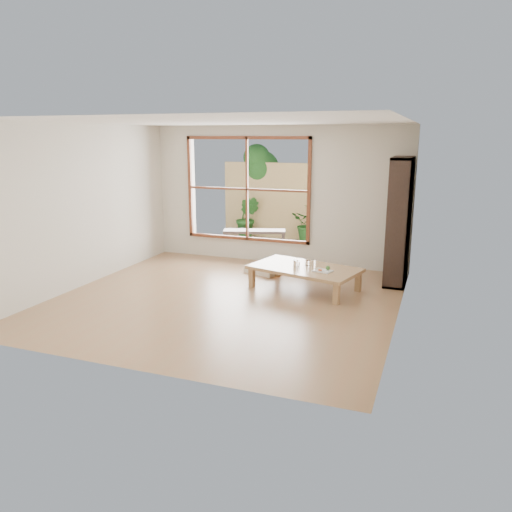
{
  "coord_description": "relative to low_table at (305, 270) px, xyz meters",
  "views": [
    {
      "loc": [
        2.92,
        -6.58,
        2.41
      ],
      "look_at": [
        0.25,
        0.62,
        0.55
      ],
      "focal_mm": 35.0,
      "sensor_mm": 36.0,
      "label": 1
    }
  ],
  "objects": [
    {
      "name": "ground",
      "position": [
        -0.98,
        -0.89,
        -0.32
      ],
      "size": [
        5.0,
        5.0,
        0.0
      ],
      "primitive_type": "plane",
      "color": "#99734C",
      "rests_on": "ground"
    },
    {
      "name": "low_table",
      "position": [
        0.0,
        0.0,
        0.0
      ],
      "size": [
        1.87,
        1.34,
        0.37
      ],
      "rotation": [
        0.0,
        0.0,
        -0.25
      ],
      "color": "#A37E4F",
      "rests_on": "ground"
    },
    {
      "name": "floor_cushion",
      "position": [
        -0.9,
        0.8,
        -0.28
      ],
      "size": [
        0.8,
        0.8,
        0.09
      ],
      "primitive_type": "cube",
      "rotation": [
        0.0,
        0.0,
        -0.37
      ],
      "color": "silver",
      "rests_on": "ground"
    },
    {
      "name": "bookshelf",
      "position": [
        1.34,
        0.93,
        0.72
      ],
      "size": [
        0.33,
        0.94,
        2.08
      ],
      "primitive_type": "cube",
      "color": "black",
      "rests_on": "ground"
    },
    {
      "name": "glass_tall",
      "position": [
        -0.13,
        -0.09,
        0.11
      ],
      "size": [
        0.07,
        0.07,
        0.13
      ],
      "primitive_type": "cylinder",
      "color": "silver",
      "rests_on": "low_table"
    },
    {
      "name": "glass_mid",
      "position": [
        0.13,
        0.07,
        0.1
      ],
      "size": [
        0.08,
        0.08,
        0.11
      ],
      "primitive_type": "cylinder",
      "color": "silver",
      "rests_on": "low_table"
    },
    {
      "name": "glass_short",
      "position": [
        0.02,
        0.1,
        0.09
      ],
      "size": [
        0.07,
        0.07,
        0.09
      ],
      "primitive_type": "cylinder",
      "color": "silver",
      "rests_on": "low_table"
    },
    {
      "name": "glass_small",
      "position": [
        -0.12,
        -0.01,
        0.09
      ],
      "size": [
        0.07,
        0.07,
        0.09
      ],
      "primitive_type": "cylinder",
      "color": "silver",
      "rests_on": "low_table"
    },
    {
      "name": "food_tray",
      "position": [
        0.34,
        -0.15,
        0.06
      ],
      "size": [
        0.32,
        0.26,
        0.09
      ],
      "rotation": [
        0.0,
        0.0,
        -0.25
      ],
      "color": "white",
      "rests_on": "low_table"
    },
    {
      "name": "deck",
      "position": [
        -1.58,
        2.67,
        -0.32
      ],
      "size": [
        2.8,
        2.0,
        0.05
      ],
      "primitive_type": "cube",
      "color": "#3D362D",
      "rests_on": "ground"
    },
    {
      "name": "garden_bench",
      "position": [
        -1.74,
        2.36,
        0.06
      ],
      "size": [
        1.37,
        0.78,
        0.42
      ],
      "rotation": [
        0.0,
        0.0,
        0.32
      ],
      "color": "black",
      "rests_on": "deck"
    },
    {
      "name": "bamboo_fence",
      "position": [
        -1.58,
        3.67,
        0.58
      ],
      "size": [
        2.8,
        0.06,
        1.8
      ],
      "primitive_type": "cube",
      "color": "#DEB972",
      "rests_on": "ground"
    },
    {
      "name": "shrub_right",
      "position": [
        -0.76,
        3.38,
        0.15
      ],
      "size": [
        0.84,
        0.74,
        0.9
      ],
      "primitive_type": "imported",
      "rotation": [
        0.0,
        0.0,
        0.05
      ],
      "color": "#275921",
      "rests_on": "deck"
    },
    {
      "name": "shrub_left",
      "position": [
        -2.31,
        3.4,
        0.2
      ],
      "size": [
        0.58,
        0.49,
        1.0
      ],
      "primitive_type": "imported",
      "rotation": [
        0.0,
        0.0,
        0.08
      ],
      "color": "#275921",
      "rests_on": "deck"
    },
    {
      "name": "garden_tree",
      "position": [
        -2.25,
        3.97,
        1.3
      ],
      "size": [
        1.04,
        0.85,
        2.22
      ],
      "color": "#4C3D2D",
      "rests_on": "ground"
    }
  ]
}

